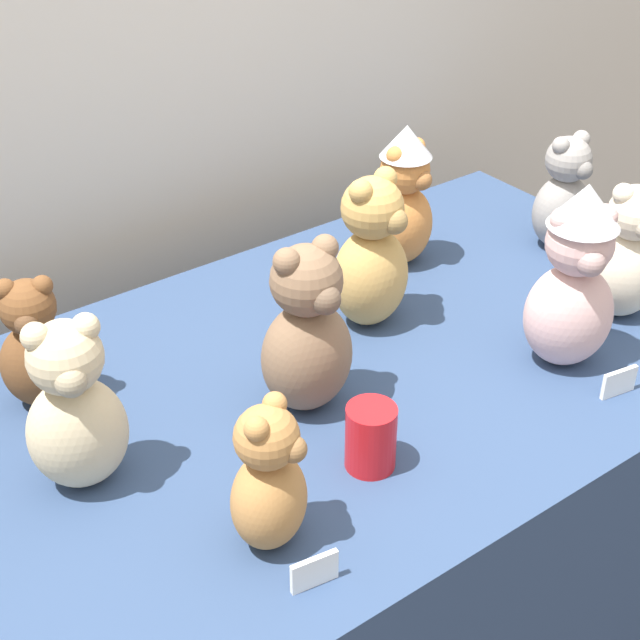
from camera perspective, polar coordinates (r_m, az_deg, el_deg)
The scene contains 13 objects.
display_table at distance 1.98m, azimuth -0.00°, elevation -12.54°, with size 1.71×0.94×0.78m, color navy.
teddy_bear_blush at distance 1.72m, azimuth 14.73°, elevation 2.33°, with size 0.20×0.19×0.35m.
teddy_bear_cream at distance 1.92m, azimuth 17.69°, elevation 3.67°, with size 0.18×0.17×0.28m.
teddy_bear_sand at distance 1.47m, azimuth -14.27°, elevation -5.14°, with size 0.18×0.16×0.29m.
teddy_bear_mocha at distance 1.57m, azimuth -0.76°, elevation -0.77°, with size 0.16×0.14×0.31m.
teddy_bear_ginger at distance 2.01m, azimuth 4.96°, elevation 7.20°, with size 0.15×0.14×0.31m.
teddy_bear_ash at distance 2.15m, azimuth 14.14°, elevation 7.15°, with size 0.14×0.12×0.26m.
teddy_bear_honey at distance 1.80m, azimuth 3.04°, elevation 3.81°, with size 0.18×0.17×0.31m.
teddy_bear_caramel at distance 1.35m, azimuth -3.04°, elevation -9.41°, with size 0.16×0.15×0.24m.
teddy_bear_chestnut at distance 1.66m, azimuth -16.43°, elevation -1.52°, with size 0.16×0.15×0.24m.
party_cup_red at distance 1.50m, azimuth 3.01°, elevation -6.91°, with size 0.08×0.08×0.11m, color red.
name_card_front_middle at distance 1.74m, azimuth 17.19°, elevation -3.52°, with size 0.07×0.01×0.05m, color white.
name_card_front_right at distance 1.35m, azimuth -0.33°, elevation -14.59°, with size 0.07×0.01×0.05m, color white.
Camera 1 is at (-0.83, -0.86, 1.80)m, focal length 54.37 mm.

